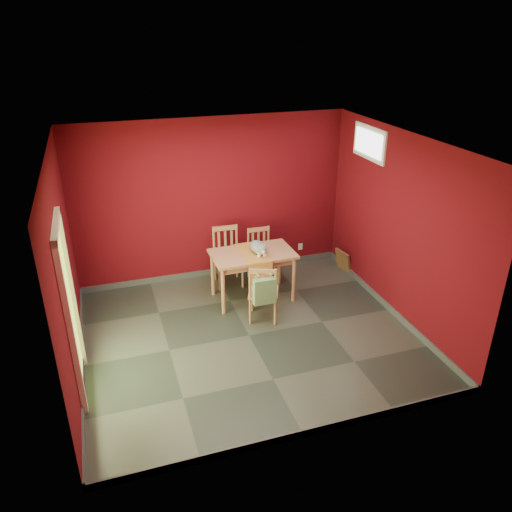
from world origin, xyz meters
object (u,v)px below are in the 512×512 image
object	(u,v)px
dining_table	(253,258)
picture_frame	(343,261)
chair_far_left	(228,255)
tote_bag	(265,291)
chair_far_right	(261,254)
chair_near	(263,292)
cat	(258,245)

from	to	relation	value
dining_table	picture_frame	xyz separation A→B (m)	(1.81, 0.43, -0.51)
chair_far_left	tote_bag	xyz separation A→B (m)	(0.14, -1.49, 0.10)
chair_far_left	chair_far_right	xyz separation A→B (m)	(0.57, -0.04, -0.04)
chair_far_right	tote_bag	xyz separation A→B (m)	(-0.43, -1.45, 0.14)
chair_far_right	chair_near	size ratio (longest dim) A/B	0.99
tote_bag	cat	bearing A→B (deg)	77.76
chair_far_right	tote_bag	distance (m)	1.52
picture_frame	tote_bag	bearing A→B (deg)	-145.84
chair_far_right	chair_far_left	bearing A→B (deg)	175.55
chair_near	tote_bag	distance (m)	0.25
cat	tote_bag	bearing A→B (deg)	-114.09
chair_far_left	picture_frame	distance (m)	2.08
dining_table	chair_far_left	world-z (taller)	chair_far_left
chair_far_right	picture_frame	bearing A→B (deg)	-5.69
tote_bag	cat	size ratio (longest dim) A/B	0.95
chair_far_right	cat	size ratio (longest dim) A/B	1.89
chair_far_right	chair_near	bearing A→B (deg)	-107.02
chair_far_right	picture_frame	world-z (taller)	chair_far_right
tote_bag	picture_frame	bearing A→B (deg)	34.16
chair_far_right	picture_frame	distance (m)	1.52
chair_far_left	chair_far_right	world-z (taller)	chair_far_left
tote_bag	dining_table	bearing A→B (deg)	83.34
cat	picture_frame	xyz separation A→B (m)	(1.73, 0.44, -0.73)
chair_far_left	cat	distance (m)	0.82
tote_bag	picture_frame	world-z (taller)	tote_bag
chair_far_left	dining_table	bearing A→B (deg)	-69.26
dining_table	chair_far_left	distance (m)	0.70
dining_table	chair_near	bearing A→B (deg)	-94.28
dining_table	chair_far_right	bearing A→B (deg)	60.45
cat	dining_table	bearing A→B (deg)	161.30
tote_bag	picture_frame	distance (m)	2.35
chair_far_right	cat	xyz separation A→B (m)	(-0.25, -0.59, 0.45)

